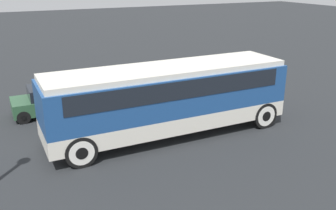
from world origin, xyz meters
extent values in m
plane|color=#26282B|center=(0.00, 0.00, 0.00)|extent=(120.00, 120.00, 0.00)
cube|color=silver|center=(0.00, 0.00, 0.83)|extent=(10.11, 2.56, 0.67)
cube|color=navy|center=(0.00, 0.00, 1.95)|extent=(10.11, 2.56, 1.57)
cube|color=black|center=(0.00, 0.00, 2.33)|extent=(8.90, 2.60, 0.70)
cube|color=silver|center=(0.00, 0.00, 2.84)|extent=(9.91, 2.36, 0.22)
cube|color=navy|center=(4.91, 0.00, 1.72)|extent=(0.36, 2.46, 1.79)
cylinder|color=black|center=(4.13, -1.17, 0.58)|extent=(1.16, 0.28, 1.16)
cylinder|color=silver|center=(4.13, -1.17, 0.58)|extent=(0.90, 0.30, 0.90)
cylinder|color=black|center=(4.13, -1.17, 0.58)|extent=(0.44, 0.32, 0.44)
cylinder|color=black|center=(4.13, 1.17, 0.58)|extent=(1.16, 0.28, 1.16)
cylinder|color=silver|center=(4.13, 1.17, 0.58)|extent=(0.90, 0.30, 0.90)
cylinder|color=black|center=(4.13, 1.17, 0.58)|extent=(0.44, 0.32, 0.44)
cylinder|color=black|center=(-3.96, -1.17, 0.58)|extent=(1.16, 0.28, 1.16)
cylinder|color=silver|center=(-3.96, -1.17, 0.58)|extent=(0.90, 0.30, 0.90)
cylinder|color=black|center=(-3.96, -1.17, 0.58)|extent=(0.44, 0.32, 0.44)
cylinder|color=black|center=(-3.96, 1.17, 0.58)|extent=(1.16, 0.28, 1.16)
cylinder|color=silver|center=(-3.96, 1.17, 0.58)|extent=(0.90, 0.30, 0.90)
cylinder|color=black|center=(-3.96, 1.17, 0.58)|extent=(0.44, 0.32, 0.44)
cube|color=#2D5638|center=(-3.74, 4.75, 0.55)|extent=(4.05, 1.73, 0.65)
cube|color=black|center=(-3.90, 4.75, 1.13)|extent=(2.10, 1.56, 0.53)
cylinder|color=black|center=(-2.14, 3.98, 0.30)|extent=(0.60, 0.22, 0.60)
cylinder|color=black|center=(-2.14, 3.98, 0.30)|extent=(0.23, 0.26, 0.23)
cylinder|color=black|center=(-2.14, 5.53, 0.30)|extent=(0.60, 0.22, 0.60)
cylinder|color=black|center=(-2.14, 5.53, 0.30)|extent=(0.23, 0.26, 0.23)
cylinder|color=black|center=(-5.34, 3.98, 0.30)|extent=(0.60, 0.22, 0.60)
cylinder|color=black|center=(-5.34, 3.98, 0.30)|extent=(0.23, 0.26, 0.23)
cylinder|color=black|center=(-5.34, 5.53, 0.30)|extent=(0.60, 0.22, 0.60)
cylinder|color=black|center=(-5.34, 5.53, 0.30)|extent=(0.23, 0.26, 0.23)
cube|color=maroon|center=(4.37, 5.81, 0.58)|extent=(4.12, 1.75, 0.66)
cube|color=black|center=(4.20, 5.81, 1.14)|extent=(2.14, 1.57, 0.45)
cylinder|color=black|center=(5.95, 5.02, 0.34)|extent=(0.68, 0.22, 0.68)
cylinder|color=black|center=(5.95, 5.02, 0.34)|extent=(0.26, 0.26, 0.26)
cylinder|color=black|center=(5.95, 6.59, 0.34)|extent=(0.68, 0.22, 0.68)
cylinder|color=black|center=(5.95, 6.59, 0.34)|extent=(0.26, 0.26, 0.26)
cylinder|color=black|center=(2.79, 5.02, 0.34)|extent=(0.68, 0.22, 0.68)
cylinder|color=black|center=(2.79, 5.02, 0.34)|extent=(0.26, 0.26, 0.26)
cylinder|color=black|center=(2.79, 6.59, 0.34)|extent=(0.68, 0.22, 0.68)
cylinder|color=black|center=(2.79, 6.59, 0.34)|extent=(0.26, 0.26, 0.26)
camera|label=1|loc=(-6.37, -13.06, 6.46)|focal=40.00mm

